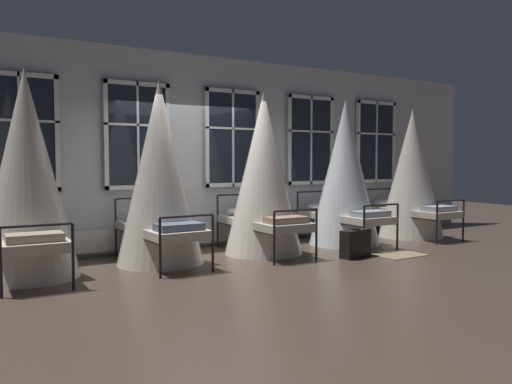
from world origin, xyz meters
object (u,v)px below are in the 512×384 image
at_px(cot_second, 27,177).
at_px(cot_sixth, 411,175).
at_px(cot_third, 160,175).
at_px(cot_fourth, 263,176).
at_px(cot_fifth, 345,175).
at_px(suitcase_dark, 355,243).

bearing_deg(cot_second, cot_sixth, -88.78).
distance_m(cot_third, cot_fourth, 1.77).
bearing_deg(cot_fifth, cot_sixth, -88.80).
height_order(cot_second, cot_sixth, cot_second).
height_order(cot_second, cot_third, cot_second).
bearing_deg(cot_fourth, cot_second, 90.20).
xyz_separation_m(cot_second, cot_fourth, (3.58, -0.03, -0.03)).
bearing_deg(cot_sixth, cot_fifth, 89.93).
bearing_deg(suitcase_dark, cot_sixth, 13.57).
bearing_deg(suitcase_dark, cot_fourth, 122.96).
distance_m(cot_third, cot_sixth, 5.31).
bearing_deg(cot_fourth, suitcase_dark, -135.37).
xyz_separation_m(cot_fourth, suitcase_dark, (1.05, -1.08, -1.06)).
distance_m(cot_third, suitcase_dark, 3.22).
height_order(cot_sixth, suitcase_dark, cot_sixth).
distance_m(cot_second, cot_sixth, 7.13).
relative_size(cot_second, cot_sixth, 1.06).
distance_m(cot_third, cot_fifth, 3.53).
distance_m(cot_second, suitcase_dark, 4.88).
relative_size(cot_fifth, suitcase_dark, 4.47).
relative_size(cot_third, suitcase_dark, 4.62).
relative_size(cot_second, cot_third, 1.00).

